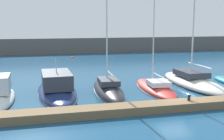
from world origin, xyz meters
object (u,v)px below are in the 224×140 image
object	(u,v)px
motorboat_navy_second	(57,87)
sailboat_red_fourth	(155,87)
mooring_buoy_red	(72,58)
dock_bollard	(189,98)
motorboat_white_nearest	(1,95)
sailboat_charcoal_third	(108,89)
sailboat_ivory_fifth	(192,81)

from	to	relation	value
motorboat_navy_second	sailboat_red_fourth	xyz separation A→B (m)	(8.98, -0.81, -0.29)
mooring_buoy_red	dock_bollard	world-z (taller)	dock_bollard
motorboat_navy_second	dock_bollard	distance (m)	11.33
motorboat_white_nearest	mooring_buoy_red	distance (m)	27.35
motorboat_navy_second	sailboat_charcoal_third	size ratio (longest dim) A/B	0.56
motorboat_navy_second	dock_bollard	bearing A→B (deg)	-127.84
motorboat_navy_second	sailboat_charcoal_third	distance (m)	4.53
sailboat_ivory_fifth	mooring_buoy_red	world-z (taller)	sailboat_ivory_fifth
motorboat_navy_second	mooring_buoy_red	world-z (taller)	motorboat_navy_second
motorboat_white_nearest	sailboat_red_fourth	world-z (taller)	sailboat_red_fourth
motorboat_white_nearest	sailboat_charcoal_third	bearing A→B (deg)	-89.95
sailboat_red_fourth	mooring_buoy_red	world-z (taller)	sailboat_red_fourth
sailboat_red_fourth	sailboat_ivory_fifth	distance (m)	4.63
sailboat_red_fourth	sailboat_ivory_fifth	bearing A→B (deg)	-72.27
sailboat_ivory_fifth	mooring_buoy_red	xyz separation A→B (m)	(-9.62, 24.41, -0.43)
sailboat_charcoal_third	mooring_buoy_red	size ratio (longest dim) A/B	32.45
motorboat_white_nearest	sailboat_red_fourth	bearing A→B (deg)	-90.11
sailboat_charcoal_third	sailboat_red_fourth	size ratio (longest dim) A/B	0.99
dock_bollard	motorboat_navy_second	bearing A→B (deg)	144.30
sailboat_ivory_fifth	mooring_buoy_red	distance (m)	26.24
sailboat_charcoal_third	dock_bollard	bearing A→B (deg)	-137.79
sailboat_ivory_fifth	mooring_buoy_red	bearing A→B (deg)	21.05
sailboat_charcoal_third	mooring_buoy_red	distance (m)	25.77
sailboat_red_fourth	mooring_buoy_red	xyz separation A→B (m)	(-5.17, 25.64, -0.27)
motorboat_white_nearest	sailboat_ivory_fifth	world-z (taller)	sailboat_ivory_fifth
sailboat_charcoal_third	motorboat_navy_second	bearing A→B (deg)	80.37
motorboat_navy_second	sailboat_red_fourth	distance (m)	9.02
motorboat_white_nearest	mooring_buoy_red	size ratio (longest dim) A/B	13.47
motorboat_white_nearest	motorboat_navy_second	xyz separation A→B (m)	(4.47, 1.24, 0.11)
sailboat_charcoal_third	sailboat_ivory_fifth	size ratio (longest dim) A/B	0.77
sailboat_ivory_fifth	motorboat_navy_second	bearing A→B (deg)	91.31
motorboat_white_nearest	sailboat_red_fourth	xyz separation A→B (m)	(13.44, 0.43, -0.19)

